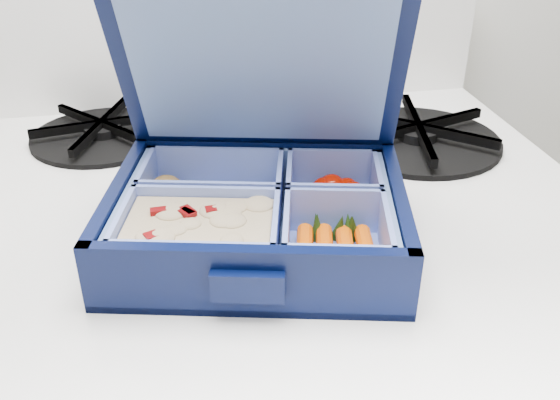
{
  "coord_description": "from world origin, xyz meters",
  "views": [
    {
      "loc": [
        -0.64,
        1.14,
        1.26
      ],
      "look_at": [
        -0.56,
        1.59,
        1.0
      ],
      "focal_mm": 40.0,
      "sensor_mm": 36.0,
      "label": 1
    }
  ],
  "objects": [
    {
      "name": "fork",
      "position": [
        -0.57,
        1.73,
        0.96
      ],
      "size": [
        0.15,
        0.12,
        0.01
      ],
      "primitive_type": null,
      "rotation": [
        0.0,
        0.0,
        -0.94
      ],
      "color": "#AEAEAE",
      "rests_on": "stove"
    },
    {
      "name": "burner_grate",
      "position": [
        -0.37,
        1.75,
        0.97
      ],
      "size": [
        0.24,
        0.24,
        0.03
      ],
      "primitive_type": "cylinder",
      "rotation": [
        0.0,
        0.0,
        0.33
      ],
      "color": "black",
      "rests_on": "stove"
    },
    {
      "name": "burner_grate_rear",
      "position": [
        -0.73,
        1.83,
        0.97
      ],
      "size": [
        0.19,
        0.19,
        0.02
      ],
      "primitive_type": "cylinder",
      "rotation": [
        0.0,
        0.0,
        0.19
      ],
      "color": "black",
      "rests_on": "stove"
    },
    {
      "name": "bento_box",
      "position": [
        -0.58,
        1.58,
        0.99
      ],
      "size": [
        0.28,
        0.24,
        0.06
      ],
      "primitive_type": null,
      "rotation": [
        0.0,
        0.0,
        -0.22
      ],
      "color": "black",
      "rests_on": "stove"
    }
  ]
}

